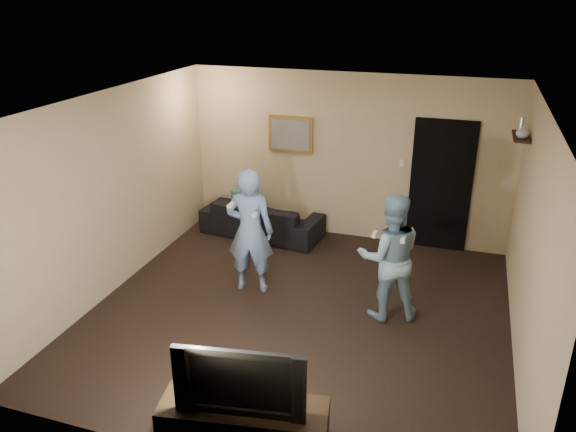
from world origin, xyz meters
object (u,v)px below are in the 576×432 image
(television, at_px, (242,375))
(wii_player_left, at_px, (250,231))
(sofa, at_px, (262,218))
(tv_console, at_px, (244,429))
(wii_player_right, at_px, (389,257))

(television, height_order, wii_player_left, wii_player_left)
(sofa, distance_m, tv_console, 4.62)
(tv_console, xyz_separation_m, television, (-0.00, 0.00, 0.57))
(tv_console, relative_size, wii_player_left, 0.85)
(tv_console, height_order, wii_player_left, wii_player_left)
(tv_console, height_order, television, television)
(wii_player_right, bearing_deg, sofa, 141.95)
(television, distance_m, wii_player_right, 2.71)
(sofa, height_order, wii_player_right, wii_player_right)
(sofa, bearing_deg, tv_console, 115.23)
(sofa, bearing_deg, wii_player_left, 112.47)
(television, relative_size, wii_player_right, 0.69)
(television, bearing_deg, sofa, 99.23)
(tv_console, bearing_deg, sofa, 99.23)
(sofa, xyz_separation_m, wii_player_left, (0.48, -1.70, 0.56))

